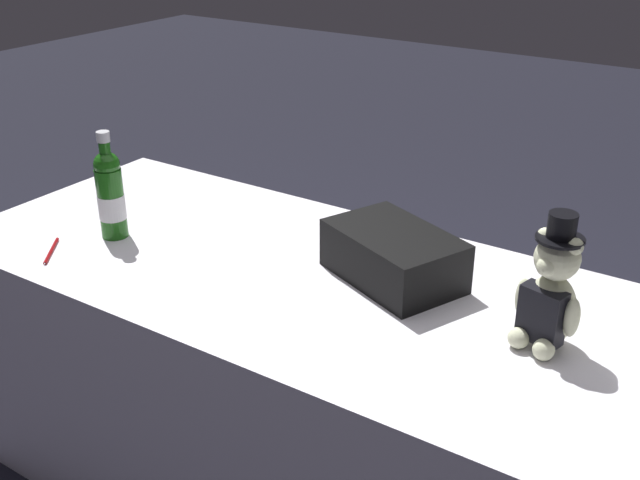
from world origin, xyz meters
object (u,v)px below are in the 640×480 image
at_px(teddy_bear_groom, 550,294).
at_px(signing_pen, 51,252).
at_px(gift_case_black, 394,256).
at_px(champagne_bottle, 110,193).

relative_size(teddy_bear_groom, signing_pen, 2.39).
bearing_deg(teddy_bear_groom, gift_case_black, -11.70).
xyz_separation_m(teddy_bear_groom, signing_pen, (1.18, 0.28, -0.11)).
height_order(teddy_bear_groom, champagne_bottle, same).
height_order(teddy_bear_groom, gift_case_black, teddy_bear_groom).
distance_m(teddy_bear_groom, gift_case_black, 0.40).
distance_m(teddy_bear_groom, champagne_bottle, 1.13).
relative_size(teddy_bear_groom, champagne_bottle, 1.00).
relative_size(champagne_bottle, signing_pen, 2.38).
xyz_separation_m(champagne_bottle, gift_case_black, (-0.73, -0.19, -0.06)).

